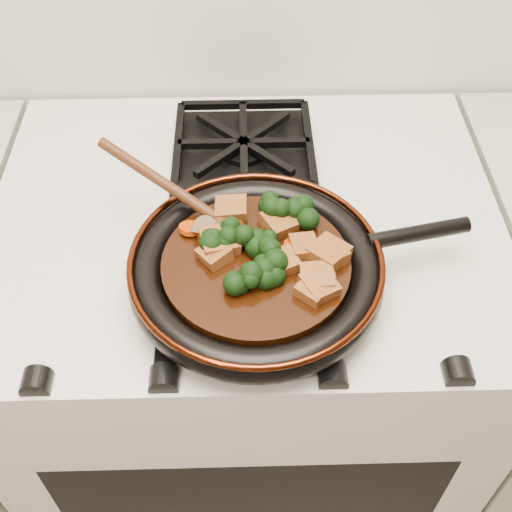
{
  "coord_description": "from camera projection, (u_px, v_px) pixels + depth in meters",
  "views": [
    {
      "loc": [
        -0.0,
        1.01,
        1.57
      ],
      "look_at": [
        0.01,
        1.55,
        0.97
      ],
      "focal_mm": 45.0,
      "sensor_mm": 36.0,
      "label": 1
    }
  ],
  "objects": [
    {
      "name": "broccoli_floret_0",
      "position": [
        267.0,
        246.0,
        0.81
      ],
      "size": [
        0.08,
        0.08,
        0.06
      ],
      "primitive_type": null,
      "rotation": [
        0.01,
        -0.16,
        1.11
      ],
      "color": "black",
      "rests_on": "braising_sauce"
    },
    {
      "name": "tofu_cube_8",
      "position": [
        219.0,
        243.0,
        0.82
      ],
      "size": [
        0.06,
        0.05,
        0.03
      ],
      "primitive_type": "cube",
      "rotation": [
        0.08,
        -0.06,
        1.83
      ],
      "color": "brown",
      "rests_on": "braising_sauce"
    },
    {
      "name": "wooden_spoon",
      "position": [
        191.0,
        201.0,
        0.85
      ],
      "size": [
        0.13,
        0.09,
        0.21
      ],
      "rotation": [
        0.0,
        0.0,
        2.59
      ],
      "color": "#41200E",
      "rests_on": "braising_sauce"
    },
    {
      "name": "burner_grate_front",
      "position": [
        247.0,
        282.0,
        0.85
      ],
      "size": [
        0.23,
        0.23,
        0.03
      ],
      "primitive_type": null,
      "color": "black",
      "rests_on": "stove"
    },
    {
      "name": "broccoli_floret_1",
      "position": [
        300.0,
        215.0,
        0.85
      ],
      "size": [
        0.09,
        0.08,
        0.07
      ],
      "primitive_type": null,
      "rotation": [
        0.13,
        -0.24,
        2.57
      ],
      "color": "black",
      "rests_on": "braising_sauce"
    },
    {
      "name": "tofu_cube_6",
      "position": [
        329.0,
        255.0,
        0.81
      ],
      "size": [
        0.05,
        0.05,
        0.02
      ],
      "primitive_type": "cube",
      "rotation": [
        0.04,
        -0.0,
        2.14
      ],
      "color": "brown",
      "rests_on": "braising_sauce"
    },
    {
      "name": "tofu_cube_4",
      "position": [
        284.0,
        262.0,
        0.8
      ],
      "size": [
        0.04,
        0.05,
        0.02
      ],
      "primitive_type": "cube",
      "rotation": [
        -0.08,
        -0.05,
        1.95
      ],
      "color": "brown",
      "rests_on": "braising_sauce"
    },
    {
      "name": "mushroom_slice_2",
      "position": [
        322.0,
        277.0,
        0.78
      ],
      "size": [
        0.05,
        0.05,
        0.02
      ],
      "primitive_type": "cylinder",
      "rotation": [
        0.47,
        0.0,
        0.62
      ],
      "color": "brown",
      "rests_on": "braising_sauce"
    },
    {
      "name": "carrot_coin_2",
      "position": [
        191.0,
        228.0,
        0.84
      ],
      "size": [
        0.03,
        0.03,
        0.02
      ],
      "primitive_type": "cylinder",
      "rotation": [
        -0.27,
        0.04,
        0.0
      ],
      "color": "#BE3105",
      "rests_on": "braising_sauce"
    },
    {
      "name": "broccoli_floret_2",
      "position": [
        236.0,
        236.0,
        0.83
      ],
      "size": [
        0.08,
        0.08,
        0.07
      ],
      "primitive_type": null,
      "rotation": [
        0.2,
        -0.2,
        1.82
      ],
      "color": "black",
      "rests_on": "braising_sauce"
    },
    {
      "name": "carrot_coin_1",
      "position": [
        228.0,
        246.0,
        0.82
      ],
      "size": [
        0.03,
        0.03,
        0.01
      ],
      "primitive_type": "cylinder",
      "rotation": [
        0.07,
        0.16,
        0.0
      ],
      "color": "#BE3105",
      "rests_on": "braising_sauce"
    },
    {
      "name": "tofu_cube_9",
      "position": [
        279.0,
        223.0,
        0.84
      ],
      "size": [
        0.06,
        0.06,
        0.03
      ],
      "primitive_type": "cube",
      "rotation": [
        0.1,
        -0.11,
        2.11
      ],
      "color": "brown",
      "rests_on": "braising_sauce"
    },
    {
      "name": "broccoli_floret_3",
      "position": [
        265.0,
        271.0,
        0.79
      ],
      "size": [
        0.09,
        0.09,
        0.06
      ],
      "primitive_type": null,
      "rotation": [
        -0.07,
        0.22,
        2.33
      ],
      "color": "black",
      "rests_on": "braising_sauce"
    },
    {
      "name": "broccoli_floret_4",
      "position": [
        219.0,
        242.0,
        0.82
      ],
      "size": [
        0.08,
        0.08,
        0.05
      ],
      "primitive_type": null,
      "rotation": [
        0.01,
        0.03,
        2.84
      ],
      "color": "black",
      "rests_on": "braising_sauce"
    },
    {
      "name": "tofu_cube_0",
      "position": [
        313.0,
        290.0,
        0.77
      ],
      "size": [
        0.05,
        0.05,
        0.02
      ],
      "primitive_type": "cube",
      "rotation": [
        -0.02,
        -0.04,
        2.44
      ],
      "color": "brown",
      "rests_on": "braising_sauce"
    },
    {
      "name": "tofu_cube_5",
      "position": [
        328.0,
        254.0,
        0.81
      ],
      "size": [
        0.06,
        0.06,
        0.03
      ],
      "primitive_type": "cube",
      "rotation": [
        0.1,
        0.0,
        2.41
      ],
      "color": "brown",
      "rests_on": "braising_sauce"
    },
    {
      "name": "mushroom_slice_1",
      "position": [
        205.0,
        227.0,
        0.84
      ],
      "size": [
        0.04,
        0.03,
        0.03
      ],
      "primitive_type": "cylinder",
      "rotation": [
        0.78,
        0.0,
        0.21
      ],
      "color": "brown",
      "rests_on": "braising_sauce"
    },
    {
      "name": "stove",
      "position": [
        248.0,
        374.0,
        1.29
      ],
      "size": [
        0.76,
        0.6,
        0.9
      ],
      "primitive_type": "cube",
      "color": "beige",
      "rests_on": "ground"
    },
    {
      "name": "skillet",
      "position": [
        258.0,
        269.0,
        0.82
      ],
      "size": [
        0.45,
        0.33,
        0.05
      ],
      "rotation": [
        0.0,
        0.0,
        0.21
      ],
      "color": "black",
      "rests_on": "burner_grate_front"
    },
    {
      "name": "tofu_cube_2",
      "position": [
        304.0,
        248.0,
        0.81
      ],
      "size": [
        0.04,
        0.05,
        0.03
      ],
      "primitive_type": "cube",
      "rotation": [
        0.06,
        0.07,
        1.74
      ],
      "color": "brown",
      "rests_on": "braising_sauce"
    },
    {
      "name": "broccoli_floret_5",
      "position": [
        276.0,
        208.0,
        0.86
      ],
      "size": [
        0.08,
        0.09,
        0.06
      ],
      "primitive_type": null,
      "rotation": [
        0.1,
        0.07,
        2.32
      ],
      "color": "black",
      "rests_on": "braising_sauce"
    },
    {
      "name": "carrot_coin_0",
      "position": [
        233.0,
        241.0,
        0.83
      ],
      "size": [
        0.03,
        0.03,
        0.02
      ],
      "primitive_type": "cylinder",
      "rotation": [
        -0.27,
        -0.16,
        0.0
      ],
      "color": "#BE3105",
      "rests_on": "braising_sauce"
    },
    {
      "name": "tofu_cube_7",
      "position": [
        214.0,
        255.0,
        0.81
      ],
      "size": [
        0.05,
        0.05,
        0.03
      ],
      "primitive_type": "cube",
      "rotation": [
        -0.09,
        -0.11,
        0.68
      ],
      "color": "brown",
      "rests_on": "braising_sauce"
    },
    {
      "name": "mushroom_slice_0",
      "position": [
        271.0,
        211.0,
        0.86
      ],
      "size": [
        0.04,
        0.04,
        0.03
      ],
      "primitive_type": "cylinder",
      "rotation": [
        0.96,
        0.0,
        0.76
      ],
      "color": "brown",
      "rests_on": "braising_sauce"
    },
    {
      "name": "carrot_coin_3",
      "position": [
        294.0,
        247.0,
        0.82
      ],
      "size": [
        0.03,
        0.03,
        0.02
      ],
      "primitive_type": "cylinder",
      "rotation": [
        -0.19,
        0.24,
        0.0
      ],
      "color": "#BE3105",
      "rests_on": "braising_sauce"
    },
    {
      "name": "tofu_cube_1",
      "position": [
        319.0,
        286.0,
        0.77
      ],
      "size": [
        0.05,
        0.05,
        0.03
      ],
      "primitive_type": "cube",
      "rotation": [
        0.09,
        0.04,
        0.48
      ],
      "color": "brown",
      "rests_on": "braising_sauce"
    },
    {
      "name": "mushroom_slice_3",
      "position": [
        201.0,
        230.0,
        0.84
      ],
      "size": [
        0.04,
        0.04,
        0.03
      ],
      "primitive_type": "cylinder",
      "rotation": [
        0.82,
        0.0,
        2.9
      ],
      "color": "brown",
      "rests_on": "braising_sauce"
    },
    {
      "name": "braising_sauce",
      "position": [
        256.0,
        267.0,
        0.82
      ],
      "size": [
        0.24,
        0.24,
        0.02
      ],
      "primitive_type": "cylinder",
      "color": "black",
      "rests_on": "skillet"
    },
    {
      "name": "broccoli_floret_6",
      "position": [
        244.0,
        281.0,
        0.78
      ],
      "size": [
        0.08,
        0.08,
        0.07
      ],
      "primitive_type": null,
      "rotation": [
        0.24,
        -0.1,
        2.78
      ],
      "color": "black",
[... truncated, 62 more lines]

